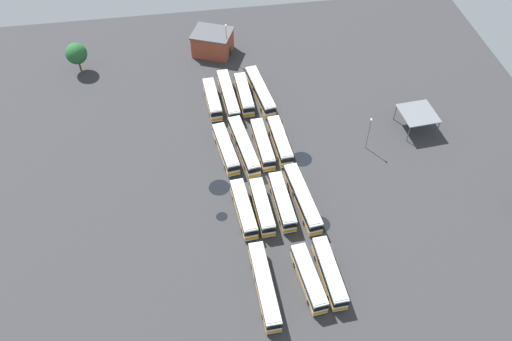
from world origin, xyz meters
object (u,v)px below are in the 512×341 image
bus_row2_slot2 (282,201)px  bus_row2_slot1 (262,207)px  bus_row0_slot1 (228,95)px  depot_building (213,42)px  bus_row2_slot3 (302,198)px  bus_row3_slot0 (264,285)px  lamp_post_near_entrance (226,40)px  bus_row3_slot2 (309,278)px  bus_row0_slot0 (212,99)px  maintenance_shelter (418,114)px  bus_row1_slot0 (226,149)px  bus_row3_slot3 (329,273)px  tree_west_edge (76,54)px  bus_row1_slot1 (244,146)px  bus_row1_slot3 (280,141)px  bus_row0_slot3 (260,91)px  bus_row1_slot2 (263,144)px  bus_row2_slot0 (244,209)px  lamp_post_far_corner (369,132)px  bus_row0_slot2 (244,94)px

bus_row2_slot2 → bus_row2_slot1: bearing=-80.3°
bus_row0_slot1 → depot_building: depot_building is taller
bus_row2_slot1 → bus_row2_slot3: same height
bus_row3_slot0 → lamp_post_near_entrance: (-66.78, 1.62, 3.36)m
bus_row3_slot2 → bus_row0_slot0: bearing=-166.9°
bus_row2_slot1 → bus_row3_slot0: same height
maintenance_shelter → bus_row1_slot0: bearing=-87.2°
bus_row2_slot1 → depot_building: depot_building is taller
bus_row3_slot3 → bus_row2_slot1: bearing=-150.4°
bus_row1_slot0 → bus_row3_slot2: 34.23m
bus_row1_slot0 → bus_row3_slot0: 32.98m
tree_west_edge → bus_row2_slot2: bearing=39.2°
bus_row1_slot1 → bus_row2_slot1: 16.67m
bus_row1_slot0 → bus_row1_slot3: same height
bus_row1_slot3 → lamp_post_near_entrance: size_ratio=1.35×
bus_row0_slot0 → maintenance_shelter: bearing=71.7°
bus_row2_slot3 → maintenance_shelter: size_ratio=1.95×
bus_row0_slot3 → bus_row2_slot2: 33.07m
bus_row3_slot2 → lamp_post_near_entrance: lamp_post_near_entrance is taller
bus_row1_slot2 → depot_building: depot_building is taller
bus_row2_slot1 → maintenance_shelter: maintenance_shelter is taller
bus_row2_slot2 → bus_row1_slot2: bearing=-175.8°
bus_row0_slot1 → lamp_post_near_entrance: lamp_post_near_entrance is taller
bus_row2_slot0 → bus_row1_slot3: bearing=149.3°
lamp_post_far_corner → bus_row2_slot2: bearing=-57.2°
bus_row0_slot1 → bus_row2_slot1: 33.41m
bus_row0_slot0 → bus_row2_slot3: same height
bus_row1_slot1 → maintenance_shelter: 38.14m
bus_row3_slot0 → bus_row3_slot3: same height
bus_row0_slot1 → bus_row2_slot2: 33.26m
bus_row2_slot1 → tree_west_edge: tree_west_edge is taller
bus_row0_slot3 → bus_row1_slot1: size_ratio=1.00×
bus_row1_slot3 → bus_row2_slot2: (16.21, -2.58, -0.00)m
bus_row2_slot1 → bus_row0_slot2: bearing=177.9°
lamp_post_near_entrance → bus_row2_slot0: bearing=-3.2°
bus_row1_slot1 → tree_west_edge: bearing=-133.6°
lamp_post_near_entrance → maintenance_shelter: bearing=49.7°
bus_row3_slot0 → depot_building: bearing=-178.7°
lamp_post_far_corner → tree_west_edge: 71.46m
bus_row2_slot2 → bus_row3_slot3: size_ratio=0.97×
bus_row0_slot1 → bus_row3_slot2: same height
bus_row1_slot0 → bus_row2_slot1: bearing=16.8°
maintenance_shelter → bus_row3_slot2: bearing=-42.3°
bus_row2_slot3 → depot_building: (-52.23, -11.86, 1.13)m
bus_row1_slot3 → bus_row0_slot2: bearing=-161.9°
bus_row0_slot2 → maintenance_shelter: bearing=67.5°
bus_row2_slot3 → lamp_post_far_corner: (-12.96, 16.58, 2.63)m
tree_west_edge → bus_row2_slot3: bearing=42.0°
bus_row0_slot2 → lamp_post_near_entrance: size_ratio=1.33×
bus_row0_slot1 → bus_row1_slot3: same height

